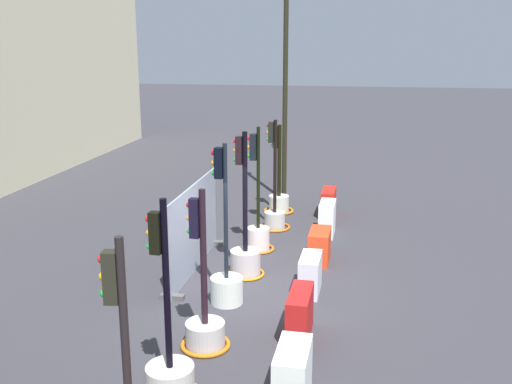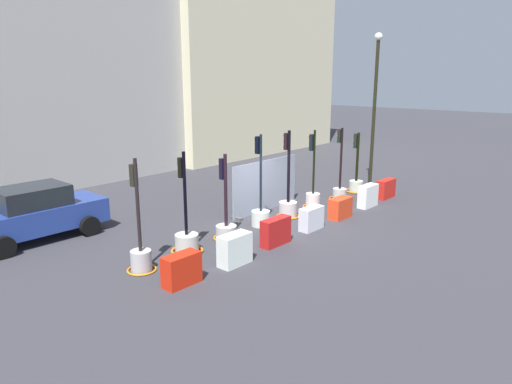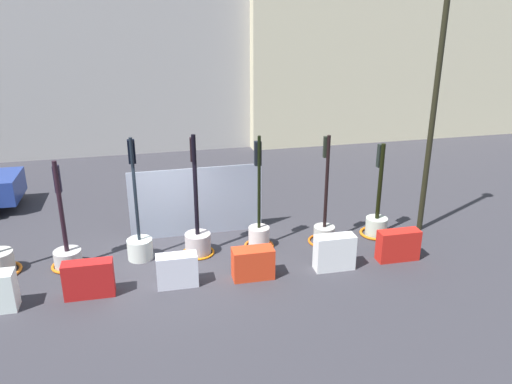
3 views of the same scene
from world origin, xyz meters
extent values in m
plane|color=#343339|center=(0.00, 0.00, 0.00)|extent=(120.00, 120.00, 0.00)
torus|color=orange|center=(-4.20, 0.51, 0.04)|extent=(0.99, 0.99, 0.08)
cylinder|color=#B4B0AE|center=(-2.58, 0.43, 0.23)|extent=(0.69, 0.69, 0.45)
cylinder|color=black|center=(-2.58, 0.43, 1.64)|extent=(0.11, 0.11, 2.37)
cube|color=black|center=(-2.58, 0.56, 2.32)|extent=(0.15, 0.16, 0.67)
sphere|color=red|center=(-2.59, 0.65, 2.55)|extent=(0.09, 0.09, 0.09)
sphere|color=orange|center=(-2.59, 0.65, 2.32)|extent=(0.09, 0.09, 0.09)
sphere|color=green|center=(-2.59, 0.65, 2.10)|extent=(0.09, 0.09, 0.09)
torus|color=orange|center=(-2.58, 0.43, 0.04)|extent=(0.87, 0.87, 0.07)
cylinder|color=silver|center=(-0.78, 0.47, 0.27)|extent=(0.66, 0.66, 0.54)
cylinder|color=black|center=(-0.78, 0.47, 1.91)|extent=(0.09, 0.09, 2.73)
cube|color=black|center=(-0.78, 0.59, 2.89)|extent=(0.18, 0.16, 0.60)
sphere|color=red|center=(-0.78, 0.68, 3.08)|extent=(0.11, 0.11, 0.11)
sphere|color=orange|center=(-0.78, 0.68, 2.89)|extent=(0.11, 0.11, 0.11)
sphere|color=green|center=(-0.78, 0.68, 2.69)|extent=(0.11, 0.11, 0.11)
cylinder|color=#BCAFAD|center=(0.73, 0.39, 0.29)|extent=(0.68, 0.68, 0.58)
cylinder|color=black|center=(0.73, 0.39, 1.93)|extent=(0.11, 0.11, 2.70)
cube|color=black|center=(0.72, 0.51, 2.86)|extent=(0.16, 0.15, 0.62)
sphere|color=red|center=(0.72, 0.59, 3.07)|extent=(0.09, 0.09, 0.09)
sphere|color=orange|center=(0.72, 0.59, 2.86)|extent=(0.09, 0.09, 0.09)
sphere|color=green|center=(0.72, 0.59, 2.66)|extent=(0.09, 0.09, 0.09)
torus|color=orange|center=(0.73, 0.39, 0.03)|extent=(0.87, 0.87, 0.06)
cylinder|color=beige|center=(2.41, 0.40, 0.29)|extent=(0.58, 0.58, 0.58)
cylinder|color=black|center=(2.41, 0.40, 1.86)|extent=(0.09, 0.09, 2.56)
cube|color=black|center=(2.40, 0.52, 2.64)|extent=(0.19, 0.16, 0.65)
sphere|color=red|center=(2.40, 0.61, 2.86)|extent=(0.11, 0.11, 0.11)
sphere|color=orange|center=(2.40, 0.61, 2.64)|extent=(0.11, 0.11, 0.11)
sphere|color=green|center=(2.40, 0.61, 2.43)|extent=(0.11, 0.11, 0.11)
torus|color=orange|center=(2.41, 0.40, 0.04)|extent=(0.82, 0.82, 0.07)
cylinder|color=#B2B3AA|center=(4.26, 0.26, 0.24)|extent=(0.59, 0.59, 0.47)
cylinder|color=black|center=(4.26, 0.26, 1.78)|extent=(0.09, 0.09, 2.61)
cube|color=black|center=(4.24, 0.37, 2.74)|extent=(0.17, 0.15, 0.57)
sphere|color=red|center=(4.23, 0.45, 2.93)|extent=(0.10, 0.10, 0.10)
sphere|color=orange|center=(4.23, 0.45, 2.74)|extent=(0.10, 0.10, 0.10)
sphere|color=green|center=(4.23, 0.45, 2.55)|extent=(0.10, 0.10, 0.10)
torus|color=orange|center=(4.26, 0.26, 0.03)|extent=(0.89, 0.89, 0.06)
cylinder|color=beige|center=(5.90, 0.38, 0.26)|extent=(0.62, 0.62, 0.52)
cylinder|color=black|center=(5.90, 0.38, 1.62)|extent=(0.12, 0.12, 2.20)
cube|color=black|center=(5.91, 0.51, 2.34)|extent=(0.17, 0.15, 0.65)
sphere|color=red|center=(5.91, 0.60, 2.56)|extent=(0.10, 0.10, 0.10)
sphere|color=orange|center=(5.91, 0.60, 2.34)|extent=(0.10, 0.10, 0.10)
sphere|color=green|center=(5.91, 0.60, 2.13)|extent=(0.10, 0.10, 0.10)
torus|color=orange|center=(5.90, 0.38, 0.04)|extent=(0.93, 0.93, 0.08)
cube|color=red|center=(-1.95, -1.14, 0.44)|extent=(1.12, 0.40, 0.87)
cube|color=silver|center=(0.04, -1.14, 0.40)|extent=(0.97, 0.43, 0.80)
cube|color=red|center=(1.87, -1.19, 0.39)|extent=(1.01, 0.49, 0.77)
cube|color=white|center=(3.96, -1.24, 0.45)|extent=(1.01, 0.42, 0.91)
cube|color=red|center=(5.76, -1.16, 0.41)|extent=(1.10, 0.41, 0.82)
cylinder|color=black|center=(-5.26, 6.01, 0.33)|extent=(0.67, 0.30, 0.66)
cylinder|color=black|center=(7.32, 0.41, 3.37)|extent=(0.16, 0.16, 6.74)
cube|color=#8E98AA|center=(0.88, 1.61, 1.01)|extent=(3.79, 0.04, 2.01)
cube|color=#4C4C4C|center=(-0.82, 1.61, 0.05)|extent=(0.16, 0.50, 0.10)
cube|color=#4C4C4C|center=(2.59, 1.61, 0.05)|extent=(0.16, 0.50, 0.10)
camera|label=1|loc=(-11.45, -2.10, 5.13)|focal=41.14mm
camera|label=2|loc=(-13.02, -9.85, 5.24)|focal=33.02mm
camera|label=3|loc=(-0.61, -11.88, 6.34)|focal=35.74mm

